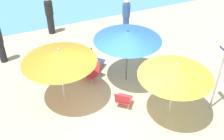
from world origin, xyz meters
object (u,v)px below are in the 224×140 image
at_px(umbrella_orange, 59,56).
at_px(beach_chair_b, 123,99).
at_px(umbrella_blue, 128,36).
at_px(person_b, 126,18).
at_px(umbrella_yellow, 176,70).
at_px(beach_chair_a, 92,70).
at_px(beach_chair_c, 93,60).
at_px(person_a, 50,16).
at_px(warning_sign, 222,65).

height_order(umbrella_orange, beach_chair_b, umbrella_orange).
bearing_deg(umbrella_blue, person_b, 64.36).
bearing_deg(umbrella_yellow, person_b, 78.77).
bearing_deg(beach_chair_a, beach_chair_c, -148.94).
bearing_deg(beach_chair_b, beach_chair_a, 52.25).
bearing_deg(umbrella_blue, person_a, 109.32).
xyz_separation_m(person_b, warning_sign, (0.37, -5.04, 0.75)).
bearing_deg(beach_chair_a, warning_sign, 100.01).
bearing_deg(beach_chair_c, beach_chair_a, -65.65).
relative_size(umbrella_orange, beach_chair_c, 2.67).
height_order(beach_chair_c, warning_sign, warning_sign).
relative_size(umbrella_orange, beach_chair_a, 2.87).
distance_m(umbrella_yellow, warning_sign, 1.34).
xyz_separation_m(umbrella_yellow, person_a, (-1.88, 6.32, -0.81)).
height_order(umbrella_blue, beach_chair_a, umbrella_blue).
relative_size(umbrella_orange, warning_sign, 0.89).
bearing_deg(beach_chair_b, person_a, 49.84).
xyz_separation_m(umbrella_orange, beach_chair_b, (1.51, -1.03, -1.29)).
relative_size(umbrella_blue, beach_chair_a, 2.86).
distance_m(umbrella_blue, person_b, 3.21).
xyz_separation_m(umbrella_orange, beach_chair_a, (1.17, 0.73, -1.30)).
distance_m(umbrella_orange, beach_chair_b, 2.24).
bearing_deg(warning_sign, umbrella_orange, 160.91).
height_order(umbrella_yellow, beach_chair_c, umbrella_yellow).
bearing_deg(beach_chair_b, warning_sign, -72.44).
relative_size(beach_chair_a, person_b, 0.45).
distance_m(beach_chair_a, person_b, 3.29).
xyz_separation_m(umbrella_yellow, beach_chair_a, (-1.41, 2.60, -1.30)).
distance_m(umbrella_yellow, beach_chair_a, 3.23).
xyz_separation_m(beach_chair_b, beach_chair_c, (-0.06, 2.35, -0.03)).
xyz_separation_m(beach_chair_a, warning_sign, (2.73, -2.82, 1.25)).
distance_m(umbrella_yellow, beach_chair_b, 1.87).
relative_size(umbrella_yellow, person_a, 1.22).
distance_m(umbrella_blue, beach_chair_c, 1.96).
distance_m(umbrella_orange, umbrella_blue, 2.21).
xyz_separation_m(beach_chair_c, warning_sign, (2.46, -3.41, 1.27)).
height_order(umbrella_blue, beach_chair_c, umbrella_blue).
relative_size(umbrella_yellow, beach_chair_c, 2.47).
relative_size(umbrella_blue, person_b, 1.29).
bearing_deg(beach_chair_c, warning_sign, -5.02).
height_order(beach_chair_b, person_b, person_b).
xyz_separation_m(umbrella_yellow, person_b, (0.96, 4.82, -0.80)).
bearing_deg(beach_chair_a, person_b, -170.88).
xyz_separation_m(umbrella_blue, beach_chair_b, (-0.69, -1.19, -1.36)).
xyz_separation_m(umbrella_blue, person_b, (1.34, 2.79, -0.87)).
xyz_separation_m(umbrella_yellow, warning_sign, (1.32, -0.22, -0.05)).
bearing_deg(warning_sign, beach_chair_c, 134.85).
height_order(umbrella_blue, person_b, umbrella_blue).
distance_m(beach_chair_c, person_a, 3.26).
relative_size(umbrella_orange, beach_chair_b, 3.17).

